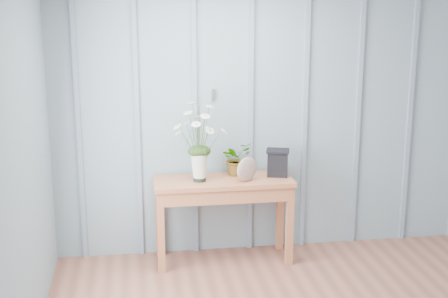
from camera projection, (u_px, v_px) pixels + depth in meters
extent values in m
cube|color=#869BA5|center=(278.00, 115.00, 5.59)|extent=(4.00, 0.01, 2.50)
cube|color=silver|center=(214.00, 95.00, 5.44)|extent=(0.03, 0.01, 0.10)
cube|color=gray|center=(78.00, 121.00, 5.32)|extent=(0.04, 0.03, 2.50)
cube|color=gray|center=(137.00, 119.00, 5.40)|extent=(0.04, 0.03, 2.50)
cube|color=gray|center=(195.00, 118.00, 5.47)|extent=(0.04, 0.03, 2.50)
cube|color=gray|center=(251.00, 116.00, 5.54)|extent=(0.04, 0.03, 2.50)
cube|color=gray|center=(305.00, 115.00, 5.61)|extent=(0.04, 0.03, 2.50)
cube|color=gray|center=(358.00, 113.00, 5.68)|extent=(0.04, 0.03, 2.50)
cube|color=gray|center=(410.00, 112.00, 5.76)|extent=(0.04, 0.03, 2.50)
cube|color=#A95F39|center=(223.00, 181.00, 5.39)|extent=(1.20, 0.45, 0.04)
cube|color=#A95F39|center=(223.00, 190.00, 5.41)|extent=(1.13, 0.42, 0.12)
cube|color=#A95F39|center=(161.00, 233.00, 5.23)|extent=(0.06, 0.06, 0.71)
cube|color=#A95F39|center=(290.00, 226.00, 5.39)|extent=(0.06, 0.06, 0.71)
cube|color=#A95F39|center=(159.00, 218.00, 5.58)|extent=(0.06, 0.06, 0.71)
cube|color=#A95F39|center=(280.00, 212.00, 5.74)|extent=(0.06, 0.06, 0.71)
cylinder|color=black|center=(200.00, 177.00, 5.32)|extent=(0.11, 0.11, 0.07)
cone|color=white|center=(199.00, 165.00, 5.30)|extent=(0.16, 0.16, 0.25)
ellipsoid|color=#1C3911|center=(199.00, 151.00, 5.27)|extent=(0.20, 0.16, 0.10)
imported|color=#1C3911|center=(236.00, 158.00, 5.50)|extent=(0.34, 0.33, 0.29)
ellipsoid|color=brown|center=(247.00, 169.00, 5.30)|extent=(0.21, 0.16, 0.21)
cube|color=black|center=(278.00, 164.00, 5.46)|extent=(0.20, 0.17, 0.22)
cube|color=black|center=(278.00, 151.00, 5.43)|extent=(0.23, 0.20, 0.02)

